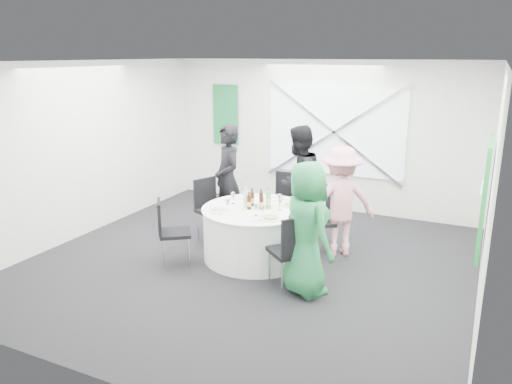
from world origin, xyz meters
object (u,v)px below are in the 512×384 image
at_px(clear_water_bottle, 246,199).
at_px(banquet_table, 256,233).
at_px(person_man_back_left, 228,180).
at_px(person_man_back, 298,181).
at_px(chair_front_left, 168,227).
at_px(chair_back_right, 324,215).
at_px(green_water_bottle, 268,200).
at_px(chair_back, 285,198).
at_px(person_woman_green, 306,229).
at_px(chair_back_left, 210,204).
at_px(chair_front_right, 292,246).
at_px(person_woman_pink, 340,201).

bearing_deg(clear_water_bottle, banquet_table, 10.78).
xyz_separation_m(person_man_back_left, person_man_back, (1.08, 0.42, -0.00)).
xyz_separation_m(chair_front_left, person_man_back, (1.19, 1.95, 0.35)).
distance_m(chair_front_left, clear_water_bottle, 1.16).
distance_m(chair_back_right, person_man_back, 0.92).
bearing_deg(person_man_back_left, clear_water_bottle, -6.20).
xyz_separation_m(banquet_table, clear_water_bottle, (-0.15, -0.03, 0.50)).
height_order(chair_back_right, person_man_back_left, person_man_back_left).
distance_m(chair_front_left, person_man_back_left, 1.57).
bearing_deg(chair_front_left, banquet_table, -90.00).
bearing_deg(person_man_back_left, green_water_bottle, 6.96).
distance_m(chair_back, person_woman_green, 2.26).
bearing_deg(chair_back_left, green_water_bottle, -84.47).
height_order(chair_back_right, chair_front_left, chair_back_right).
xyz_separation_m(chair_front_right, person_woman_pink, (0.19, 1.41, 0.23)).
bearing_deg(chair_back, clear_water_bottle, -96.75).
xyz_separation_m(banquet_table, chair_back, (-0.05, 1.24, 0.21)).
relative_size(chair_back, person_woman_pink, 0.61).
relative_size(chair_back_left, chair_back_right, 0.98).
xyz_separation_m(person_man_back, clear_water_bottle, (-0.33, -1.24, -0.02)).
relative_size(chair_front_right, person_woman_green, 0.59).
distance_m(chair_back_left, person_man_back, 1.48).
height_order(chair_back_left, chair_back_right, chair_back_right).
bearing_deg(chair_back_right, chair_back_left, -121.14).
bearing_deg(green_water_bottle, person_man_back_left, 145.38).
bearing_deg(person_man_back_left, banquet_table, 0.00).
distance_m(chair_back, person_man_back_left, 1.00).
distance_m(banquet_table, person_man_back, 1.34).
height_order(chair_back, chair_back_right, chair_back_right).
xyz_separation_m(chair_back, green_water_bottle, (0.22, -1.18, 0.30)).
xyz_separation_m(chair_back_left, person_man_back, (1.21, 0.79, 0.33)).
distance_m(chair_back_left, clear_water_bottle, 1.03).
distance_m(chair_back, chair_front_left, 2.19).
bearing_deg(person_woman_green, person_man_back_left, -3.05).
height_order(chair_back_right, person_woman_pink, person_woman_pink).
xyz_separation_m(chair_back, person_woman_green, (1.08, -1.97, 0.25)).
relative_size(person_man_back_left, person_man_back, 1.00).
relative_size(banquet_table, chair_front_right, 1.56).
xyz_separation_m(person_woman_green, green_water_bottle, (-0.86, 0.79, 0.05)).
distance_m(chair_front_left, person_woman_pink, 2.50).
height_order(person_woman_pink, green_water_bottle, person_woman_pink).
bearing_deg(chair_back, person_woman_pink, -29.81).
xyz_separation_m(chair_back_right, chair_front_left, (-1.83, -1.36, -0.03)).
bearing_deg(green_water_bottle, chair_front_right, -49.39).
xyz_separation_m(banquet_table, person_man_back_left, (-0.89, 0.79, 0.52)).
distance_m(person_woman_green, green_water_bottle, 1.17).
height_order(person_man_back_left, green_water_bottle, person_man_back_left).
bearing_deg(person_woman_pink, person_man_back, -64.90).
height_order(person_man_back, person_woman_pink, person_man_back).
xyz_separation_m(chair_front_right, green_water_bottle, (-0.69, 0.81, 0.30)).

